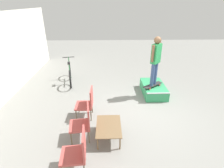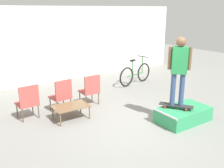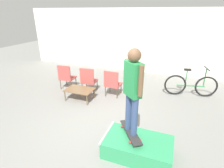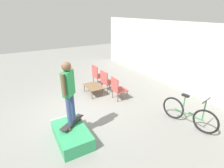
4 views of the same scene
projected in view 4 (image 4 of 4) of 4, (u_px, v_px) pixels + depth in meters
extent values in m
plane|color=gray|center=(79.00, 112.00, 6.37)|extent=(24.00, 24.00, 0.00)
cube|color=white|center=(176.00, 56.00, 7.99)|extent=(12.00, 0.06, 3.00)
cube|color=#339E60|center=(72.00, 135.00, 4.90)|extent=(1.40, 0.82, 0.37)
cylinder|color=#B7B7BC|center=(64.00, 117.00, 5.39)|extent=(0.05, 0.82, 0.05)
cube|color=#2D2D2D|center=(72.00, 122.00, 4.99)|extent=(0.67, 0.83, 0.02)
cylinder|color=red|center=(70.00, 130.00, 4.74)|extent=(0.06, 0.06, 0.05)
cylinder|color=red|center=(63.00, 127.00, 4.83)|extent=(0.06, 0.06, 0.05)
cylinder|color=red|center=(81.00, 119.00, 5.19)|extent=(0.06, 0.06, 0.05)
cylinder|color=red|center=(75.00, 117.00, 5.28)|extent=(0.06, 0.06, 0.05)
cylinder|color=#384C7A|center=(72.00, 107.00, 4.92)|extent=(0.13, 0.13, 0.85)
cylinder|color=#384C7A|center=(69.00, 111.00, 4.73)|extent=(0.13, 0.13, 0.85)
cube|color=#28934C|center=(68.00, 83.00, 4.53)|extent=(0.41, 0.40, 0.68)
cylinder|color=brown|center=(72.00, 78.00, 4.72)|extent=(0.09, 0.09, 0.57)
cylinder|color=brown|center=(63.00, 85.00, 4.29)|extent=(0.09, 0.09, 0.57)
sphere|color=brown|center=(66.00, 66.00, 4.35)|extent=(0.25, 0.25, 0.25)
cube|color=brown|center=(94.00, 86.00, 7.59)|extent=(0.94, 0.64, 0.02)
cylinder|color=brown|center=(84.00, 88.00, 7.88)|extent=(0.04, 0.04, 0.36)
cylinder|color=brown|center=(92.00, 95.00, 7.21)|extent=(0.04, 0.04, 0.36)
cylinder|color=brown|center=(95.00, 86.00, 8.13)|extent=(0.04, 0.04, 0.36)
cylinder|color=brown|center=(104.00, 92.00, 7.45)|extent=(0.04, 0.04, 0.36)
cylinder|color=brown|center=(105.00, 80.00, 8.72)|extent=(0.03, 0.03, 0.38)
cylinder|color=brown|center=(101.00, 78.00, 9.05)|extent=(0.03, 0.03, 0.38)
cylinder|color=brown|center=(98.00, 82.00, 8.49)|extent=(0.03, 0.03, 0.38)
cylinder|color=brown|center=(93.00, 80.00, 8.82)|extent=(0.03, 0.03, 0.38)
cube|color=#B74C47|center=(99.00, 76.00, 8.69)|extent=(0.56, 0.56, 0.05)
cube|color=#B74C47|center=(95.00, 71.00, 8.45)|extent=(0.52, 0.08, 0.54)
cylinder|color=brown|center=(115.00, 87.00, 7.97)|extent=(0.03, 0.03, 0.38)
cylinder|color=brown|center=(110.00, 84.00, 8.29)|extent=(0.03, 0.03, 0.38)
cylinder|color=brown|center=(107.00, 89.00, 7.72)|extent=(0.03, 0.03, 0.38)
cylinder|color=brown|center=(102.00, 86.00, 8.05)|extent=(0.03, 0.03, 0.38)
cube|color=#B74C47|center=(108.00, 82.00, 7.92)|extent=(0.58, 0.58, 0.05)
cube|color=#B74C47|center=(104.00, 77.00, 7.68)|extent=(0.52, 0.10, 0.54)
cylinder|color=brown|center=(127.00, 96.00, 7.16)|extent=(0.03, 0.03, 0.38)
cylinder|color=brown|center=(121.00, 92.00, 7.52)|extent=(0.03, 0.03, 0.38)
cylinder|color=brown|center=(118.00, 98.00, 6.96)|extent=(0.03, 0.03, 0.38)
cylinder|color=brown|center=(112.00, 94.00, 7.32)|extent=(0.03, 0.03, 0.38)
cube|color=#B74C47|center=(120.00, 90.00, 7.16)|extent=(0.53, 0.53, 0.05)
cube|color=#B74C47|center=(115.00, 84.00, 6.93)|extent=(0.52, 0.05, 0.54)
torus|color=black|center=(205.00, 122.00, 5.15)|extent=(0.76, 0.21, 0.76)
torus|color=black|center=(173.00, 108.00, 5.88)|extent=(0.76, 0.21, 0.76)
cylinder|color=#338447|center=(188.00, 114.00, 5.51)|extent=(0.94, 0.23, 0.04)
cylinder|color=#338447|center=(184.00, 104.00, 5.54)|extent=(0.04, 0.04, 0.56)
cube|color=black|center=(186.00, 95.00, 5.42)|extent=(0.24, 0.14, 0.06)
cylinder|color=#338447|center=(204.00, 110.00, 5.09)|extent=(0.04, 0.04, 0.67)
cylinder|color=black|center=(207.00, 100.00, 4.96)|extent=(0.14, 0.52, 0.03)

